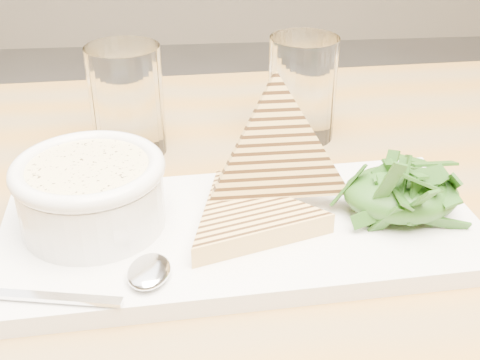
{
  "coord_description": "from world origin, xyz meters",
  "views": [
    {
      "loc": [
        -0.06,
        -0.42,
        1.05
      ],
      "look_at": [
        -0.02,
        0.04,
        0.78
      ],
      "focal_mm": 45.0,
      "sensor_mm": 36.0,
      "label": 1
    }
  ],
  "objects": [
    {
      "name": "table_top",
      "position": [
        -0.17,
        0.0,
        0.71
      ],
      "size": [
        1.38,
        0.96,
        0.04
      ],
      "primitive_type": "cube",
      "rotation": [
        0.0,
        0.0,
        0.05
      ],
      "color": "olive",
      "rests_on": "ground"
    },
    {
      "name": "platter",
      "position": [
        -0.02,
        0.02,
        0.74
      ],
      "size": [
        0.43,
        0.22,
        0.02
      ],
      "primitive_type": "cube",
      "rotation": [
        0.0,
        0.0,
        0.07
      ],
      "color": "white",
      "rests_on": "table_top"
    },
    {
      "name": "soup_bowl",
      "position": [
        -0.15,
        0.03,
        0.77
      ],
      "size": [
        0.12,
        0.12,
        0.05
      ],
      "primitive_type": "cylinder",
      "color": "white",
      "rests_on": "platter"
    },
    {
      "name": "soup",
      "position": [
        -0.15,
        0.03,
        0.8
      ],
      "size": [
        0.1,
        0.1,
        0.01
      ],
      "primitive_type": "cylinder",
      "color": "beige",
      "rests_on": "soup_bowl"
    },
    {
      "name": "bowl_rim",
      "position": [
        -0.15,
        0.03,
        0.8
      ],
      "size": [
        0.13,
        0.13,
        0.01
      ],
      "primitive_type": "torus",
      "color": "white",
      "rests_on": "soup_bowl"
    },
    {
      "name": "sandwich_flat",
      "position": [
        -0.02,
        0.02,
        0.76
      ],
      "size": [
        0.19,
        0.19,
        0.02
      ],
      "primitive_type": null,
      "rotation": [
        0.0,
        0.0,
        0.31
      ],
      "color": "tan",
      "rests_on": "platter"
    },
    {
      "name": "sandwich_lean",
      "position": [
        0.01,
        0.05,
        0.8
      ],
      "size": [
        0.15,
        0.13,
        0.17
      ],
      "primitive_type": null,
      "rotation": [
        1.19,
        0.0,
        0.02
      ],
      "color": "tan",
      "rests_on": "sandwich_flat"
    },
    {
      "name": "salad_base",
      "position": [
        0.12,
        0.03,
        0.77
      ],
      "size": [
        0.1,
        0.08,
        0.04
      ],
      "primitive_type": "ellipsoid",
      "color": "#13330A",
      "rests_on": "platter"
    },
    {
      "name": "arugula_pile",
      "position": [
        0.12,
        0.03,
        0.78
      ],
      "size": [
        0.11,
        0.1,
        0.05
      ],
      "primitive_type": null,
      "color": "#306020",
      "rests_on": "platter"
    },
    {
      "name": "spoon_bowl",
      "position": [
        -0.1,
        -0.05,
        0.76
      ],
      "size": [
        0.04,
        0.05,
        0.01
      ],
      "primitive_type": "ellipsoid",
      "rotation": [
        0.0,
        0.0,
        -0.19
      ],
      "color": "silver",
      "rests_on": "platter"
    },
    {
      "name": "spoon_handle",
      "position": [
        -0.17,
        -0.07,
        0.75
      ],
      "size": [
        0.11,
        0.03,
        0.0
      ],
      "primitive_type": "cube",
      "rotation": [
        0.0,
        0.0,
        -0.19
      ],
      "color": "silver",
      "rests_on": "platter"
    },
    {
      "name": "glass_near",
      "position": [
        -0.13,
        0.21,
        0.79
      ],
      "size": [
        0.08,
        0.08,
        0.12
      ],
      "primitive_type": "cylinder",
      "color": "white",
      "rests_on": "table_top"
    },
    {
      "name": "glass_far",
      "position": [
        0.07,
        0.23,
        0.79
      ],
      "size": [
        0.08,
        0.08,
        0.12
      ],
      "primitive_type": "cylinder",
      "color": "white",
      "rests_on": "table_top"
    }
  ]
}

